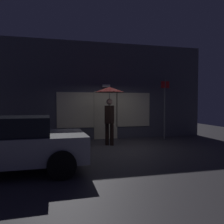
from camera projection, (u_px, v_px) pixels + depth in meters
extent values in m
plane|color=#38353A|center=(118.00, 148.00, 8.63)|extent=(18.00, 18.00, 0.00)
cube|color=#4C4C56|center=(105.00, 91.00, 10.81)|extent=(9.72, 0.30, 4.45)
cube|color=beige|center=(106.00, 115.00, 10.69)|extent=(1.10, 0.04, 2.20)
cube|color=beige|center=(76.00, 110.00, 10.35)|extent=(1.66, 0.04, 1.60)
cube|color=beige|center=(133.00, 110.00, 11.01)|extent=(1.66, 0.04, 1.60)
cube|color=white|center=(106.00, 86.00, 10.56)|extent=(0.36, 0.16, 0.12)
cylinder|color=black|center=(112.00, 134.00, 9.08)|extent=(0.15, 0.15, 0.87)
cylinder|color=black|center=(107.00, 134.00, 9.14)|extent=(0.15, 0.15, 0.87)
cube|color=black|center=(109.00, 114.00, 9.08)|extent=(0.45, 0.52, 0.70)
cube|color=silver|center=(107.00, 115.00, 8.99)|extent=(0.09, 0.13, 0.56)
cube|color=#B28C19|center=(107.00, 115.00, 8.99)|extent=(0.05, 0.06, 0.45)
sphere|color=tan|center=(109.00, 102.00, 9.06)|extent=(0.24, 0.24, 0.24)
cylinder|color=slate|center=(109.00, 100.00, 9.06)|extent=(0.02, 0.02, 1.05)
cone|color=#4C0C0C|center=(109.00, 90.00, 9.04)|extent=(1.20, 1.20, 0.21)
cube|color=#A5A8AD|center=(2.00, 148.00, 5.56)|extent=(4.03, 1.95, 0.63)
cube|color=black|center=(1.00, 126.00, 5.53)|extent=(2.27, 1.68, 0.44)
cylinder|color=black|center=(58.00, 149.00, 6.82)|extent=(0.65, 0.24, 0.64)
cylinder|color=black|center=(62.00, 165.00, 5.05)|extent=(0.65, 0.24, 0.64)
cylinder|color=#595B60|center=(165.00, 110.00, 10.42)|extent=(0.07, 0.07, 2.74)
cube|color=red|center=(165.00, 85.00, 10.36)|extent=(0.40, 0.02, 0.30)
cylinder|color=#B2A899|center=(77.00, 137.00, 9.35)|extent=(0.28, 0.28, 0.60)
cylinder|color=#B2A899|center=(69.00, 136.00, 9.77)|extent=(0.28, 0.28, 0.57)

